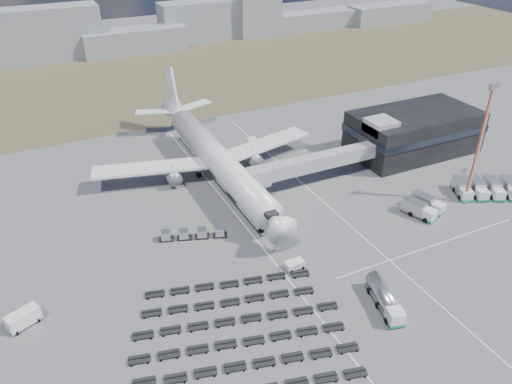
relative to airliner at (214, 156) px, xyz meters
name	(u,v)px	position (x,y,z in m)	size (l,w,h in m)	color
ground	(285,259)	(0.00, -32.38, -5.29)	(420.00, 420.00, 0.00)	#565659
grass_strip	(131,78)	(0.00, 77.62, -5.29)	(420.00, 90.00, 0.01)	#47412B
lane_markings	(324,236)	(9.77, -29.38, -5.29)	(47.12, 110.00, 0.01)	silver
terminal	(413,131)	(47.77, -8.41, -0.04)	(30.40, 16.40, 11.00)	black
jet_bridge	(306,165)	(15.90, -11.95, -0.24)	(30.30, 3.80, 7.05)	#939399
airliner	(214,156)	(0.00, 0.00, 0.00)	(51.59, 64.53, 17.62)	white
skyline	(57,34)	(-18.22, 116.03, 3.28)	(311.25, 24.22, 23.65)	gray
fuel_tanker	(385,299)	(8.03, -48.89, -3.74)	(4.71, 9.92, 3.11)	white
pushback_tug	(295,265)	(0.27, -35.16, -4.56)	(3.21, 1.81, 1.45)	white
utility_van	(23,319)	(-41.27, -29.36, -4.06)	(4.66, 2.11, 2.46)	white
catering_truck	(254,146)	(13.30, 8.10, -3.98)	(3.32, 5.92, 2.56)	white
service_trucks_near	(423,206)	(31.33, -31.18, -3.82)	(7.50, 8.19, 2.71)	white
service_trucks_far	(486,188)	(47.94, -31.34, -3.81)	(13.95, 11.26, 2.72)	white
uld_row	(193,234)	(-12.11, -19.69, -4.27)	(12.20, 5.43, 1.71)	black
baggage_dollies	(238,333)	(-14.22, -44.43, -4.94)	(33.73, 28.31, 0.71)	black
floodlight_mast	(479,146)	(42.31, -31.61, 7.15)	(2.35, 1.92, 24.82)	red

